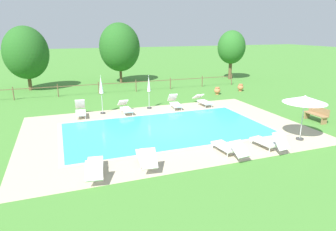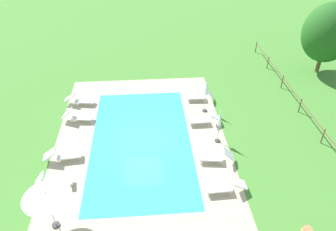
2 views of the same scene
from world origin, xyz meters
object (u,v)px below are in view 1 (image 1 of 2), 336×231
(tree_far_west, at_px, (120,47))
(terracotta_urn_near_fence, at_px, (217,91))
(sun_lounger_south_near_corner, at_px, (80,110))
(sun_lounger_north_far, at_px, (125,108))
(patio_umbrella_closed_row_west, at_px, (149,87))
(wooden_bench_lawn_side, at_px, (317,114))
(sun_lounger_south_far, at_px, (203,100))
(sun_lounger_south_mid, at_px, (229,147))
(sun_lounger_south_end, at_px, (269,141))
(patio_umbrella_closed_row_mid_east, at_px, (101,88))
(tree_centre, at_px, (231,47))
(terracotta_urn_by_tree, at_px, (240,87))
(patio_umbrella_open_foreground, at_px, (305,100))
(sun_lounger_north_end, at_px, (95,166))
(sun_lounger_north_near_steps, at_px, (175,103))
(sun_lounger_north_mid, at_px, (146,157))
(tree_west_mid, at_px, (26,53))

(tree_far_west, bearing_deg, terracotta_urn_near_fence, -53.41)
(sun_lounger_south_near_corner, bearing_deg, sun_lounger_north_far, -4.18)
(patio_umbrella_closed_row_west, bearing_deg, tree_far_west, 88.39)
(wooden_bench_lawn_side, bearing_deg, terracotta_urn_near_fence, 101.20)
(sun_lounger_south_far, xyz_separation_m, patio_umbrella_closed_row_west, (-3.90, 0.47, 1.14))
(sun_lounger_south_mid, bearing_deg, sun_lounger_south_near_corner, 123.23)
(sun_lounger_south_end, xyz_separation_m, patio_umbrella_closed_row_mid_east, (-6.20, 8.74, 1.30))
(patio_umbrella_closed_row_mid_east, bearing_deg, tree_centre, 31.76)
(sun_lounger_south_end, relative_size, terracotta_urn_by_tree, 2.98)
(patio_umbrella_open_foreground, bearing_deg, sun_lounger_north_far, 131.89)
(sun_lounger_north_end, relative_size, patio_umbrella_open_foreground, 0.93)
(sun_lounger_south_end, bearing_deg, patio_umbrella_closed_row_west, 108.32)
(tree_far_west, bearing_deg, sun_lounger_south_mid, -88.20)
(sun_lounger_north_near_steps, xyz_separation_m, tree_far_west, (-1.41, 11.60, 3.20))
(sun_lounger_north_mid, relative_size, patio_umbrella_open_foreground, 0.88)
(sun_lounger_north_mid, xyz_separation_m, terracotta_urn_by_tree, (12.13, 11.61, -0.04))
(sun_lounger_north_far, height_order, patio_umbrella_closed_row_west, patio_umbrella_closed_row_west)
(sun_lounger_north_far, relative_size, terracotta_urn_near_fence, 3.27)
(tree_west_mid, bearing_deg, sun_lounger_north_far, -58.72)
(patio_umbrella_closed_row_west, height_order, terracotta_urn_near_fence, patio_umbrella_closed_row_west)
(tree_west_mid, bearing_deg, tree_far_west, 7.52)
(sun_lounger_south_near_corner, height_order, tree_west_mid, tree_west_mid)
(patio_umbrella_open_foreground, distance_m, tree_west_mid, 22.88)
(patio_umbrella_open_foreground, bearing_deg, tree_west_mid, 126.18)
(sun_lounger_south_mid, bearing_deg, sun_lounger_north_near_steps, 84.65)
(sun_lounger_south_mid, relative_size, sun_lounger_south_far, 1.00)
(sun_lounger_south_mid, relative_size, terracotta_urn_near_fence, 3.33)
(wooden_bench_lawn_side, bearing_deg, patio_umbrella_closed_row_mid_east, 152.43)
(sun_lounger_south_far, xyz_separation_m, terracotta_urn_by_tree, (5.50, 3.49, -0.01))
(sun_lounger_south_mid, relative_size, patio_umbrella_closed_row_west, 0.89)
(patio_umbrella_closed_row_west, xyz_separation_m, terracotta_urn_by_tree, (9.40, 3.02, -1.15))
(patio_umbrella_closed_row_west, height_order, patio_umbrella_closed_row_mid_east, patio_umbrella_closed_row_mid_east)
(sun_lounger_south_mid, distance_m, sun_lounger_south_far, 8.87)
(sun_lounger_north_near_steps, bearing_deg, terracotta_urn_near_fence, 30.34)
(sun_lounger_south_mid, bearing_deg, patio_umbrella_closed_row_west, 96.07)
(sun_lounger_south_mid, xyz_separation_m, tree_centre, (11.26, 18.17, 3.08))
(patio_umbrella_closed_row_west, height_order, tree_far_west, tree_far_west)
(patio_umbrella_closed_row_mid_east, height_order, tree_west_mid, tree_west_mid)
(sun_lounger_south_near_corner, height_order, patio_umbrella_closed_row_west, patio_umbrella_closed_row_west)
(sun_lounger_north_far, bearing_deg, wooden_bench_lawn_side, -29.33)
(sun_lounger_north_mid, height_order, tree_far_west, tree_far_west)
(patio_umbrella_closed_row_mid_east, bearing_deg, sun_lounger_south_near_corner, -174.48)
(sun_lounger_north_near_steps, distance_m, patio_umbrella_open_foreground, 8.87)
(sun_lounger_north_near_steps, relative_size, tree_far_west, 0.33)
(wooden_bench_lawn_side, height_order, terracotta_urn_near_fence, wooden_bench_lawn_side)
(sun_lounger_north_end, relative_size, sun_lounger_south_end, 1.10)
(tree_far_west, bearing_deg, terracotta_urn_by_tree, -41.72)
(sun_lounger_south_near_corner, xyz_separation_m, sun_lounger_south_mid, (5.56, -8.48, -0.03))
(sun_lounger_north_mid, xyz_separation_m, terracotta_urn_near_fence, (9.47, 11.06, -0.04))
(sun_lounger_south_mid, height_order, tree_west_mid, tree_west_mid)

